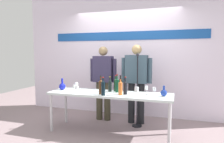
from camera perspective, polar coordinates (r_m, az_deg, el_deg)
ground_plane at (r=3.93m, az=-0.69°, el=-17.02°), size 10.00×10.00×0.00m
back_wall at (r=4.87m, az=4.02°, el=5.36°), size 5.25×0.11×3.00m
display_table at (r=3.73m, az=-0.70°, el=-7.04°), size 2.28×0.63×0.76m
decanter_blue_left at (r=4.13m, az=-13.96°, el=-4.08°), size 0.13×0.13×0.23m
decanter_blue_right at (r=3.54m, az=14.53°, el=-5.82°), size 0.11×0.11×0.18m
presenter_left at (r=4.44m, az=-2.50°, el=-1.92°), size 0.61×0.22×1.64m
presenter_right at (r=4.24m, az=6.97°, el=-1.91°), size 0.65×0.22×1.67m
wine_bottle_0 at (r=3.57m, az=-3.22°, el=-4.29°), size 0.07×0.07×0.33m
wine_bottle_1 at (r=3.47m, az=-2.53°, el=-4.56°), size 0.07×0.07×0.32m
wine_bottle_2 at (r=3.86m, az=1.03°, el=-3.69°), size 0.07×0.07×0.31m
wine_bottle_3 at (r=3.50m, az=2.41°, el=-4.62°), size 0.07×0.07×0.30m
wine_bottle_4 at (r=3.57m, az=3.82°, el=-4.45°), size 0.07×0.07×0.32m
wine_bottle_5 at (r=3.75m, az=1.48°, el=-3.84°), size 0.07×0.07×0.34m
wine_bottle_6 at (r=3.83m, az=-0.59°, el=-3.92°), size 0.07×0.07×0.29m
wine_bottle_7 at (r=3.88m, az=2.39°, el=-3.65°), size 0.06×0.06×0.31m
wine_glass_left_0 at (r=4.19m, az=-10.08°, el=-3.59°), size 0.07×0.07×0.13m
wine_glass_left_1 at (r=3.87m, az=-10.66°, el=-4.35°), size 0.06×0.06×0.13m
wine_glass_left_2 at (r=3.75m, az=-10.00°, el=-4.54°), size 0.07×0.07×0.14m
wine_glass_right_0 at (r=3.37m, az=7.02°, el=-5.16°), size 0.07×0.07×0.17m
wine_glass_right_1 at (r=3.64m, az=11.93°, el=-5.01°), size 0.06×0.06×0.13m
wine_glass_right_2 at (r=3.60m, az=9.73°, el=-4.73°), size 0.06×0.06×0.15m
microphone_stand at (r=4.13m, az=7.17°, el=-8.75°), size 0.20×0.20×1.49m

